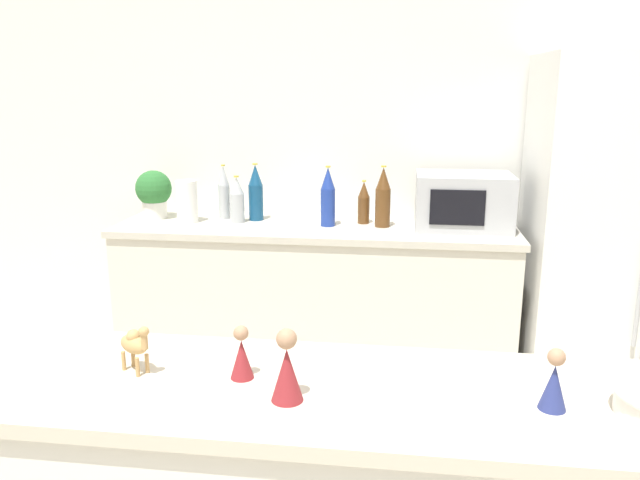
# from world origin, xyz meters

# --- Properties ---
(wall_back) EXTENTS (8.00, 0.06, 2.55)m
(wall_back) POSITION_xyz_m (0.00, 2.73, 1.27)
(wall_back) COLOR white
(wall_back) RESTS_ON ground_plane
(back_counter) EXTENTS (2.10, 0.63, 0.92)m
(back_counter) POSITION_xyz_m (-0.31, 2.40, 0.46)
(back_counter) COLOR silver
(back_counter) RESTS_ON ground_plane
(refrigerator) EXTENTS (0.95, 0.70, 1.78)m
(refrigerator) POSITION_xyz_m (1.25, 2.34, 0.89)
(refrigerator) COLOR white
(refrigerator) RESTS_ON ground_plane
(potted_plant) EXTENTS (0.20, 0.20, 0.26)m
(potted_plant) POSITION_xyz_m (-1.21, 2.44, 1.07)
(potted_plant) COLOR silver
(potted_plant) RESTS_ON back_counter
(paper_towel_roll) EXTENTS (0.11, 0.11, 0.22)m
(paper_towel_roll) POSITION_xyz_m (-1.00, 2.36, 1.03)
(paper_towel_roll) COLOR white
(paper_towel_roll) RESTS_ON back_counter
(microwave) EXTENTS (0.48, 0.37, 0.28)m
(microwave) POSITION_xyz_m (0.45, 2.42, 1.06)
(microwave) COLOR #B2B5BA
(microwave) RESTS_ON back_counter
(back_bottle_0) EXTENTS (0.08, 0.08, 0.31)m
(back_bottle_0) POSITION_xyz_m (-0.65, 2.47, 1.07)
(back_bottle_0) COLOR navy
(back_bottle_0) RESTS_ON back_counter
(back_bottle_1) EXTENTS (0.08, 0.08, 0.32)m
(back_bottle_1) POSITION_xyz_m (0.04, 2.39, 1.07)
(back_bottle_1) COLOR brown
(back_bottle_1) RESTS_ON back_counter
(back_bottle_2) EXTENTS (0.08, 0.08, 0.25)m
(back_bottle_2) POSITION_xyz_m (-0.73, 2.40, 1.04)
(back_bottle_2) COLOR #B2B7BC
(back_bottle_2) RESTS_ON back_counter
(back_bottle_3) EXTENTS (0.08, 0.08, 0.32)m
(back_bottle_3) POSITION_xyz_m (-0.24, 2.37, 1.07)
(back_bottle_3) COLOR navy
(back_bottle_3) RESTS_ON back_counter
(back_bottle_4) EXTENTS (0.06, 0.06, 0.23)m
(back_bottle_4) POSITION_xyz_m (-0.06, 2.46, 1.03)
(back_bottle_4) COLOR brown
(back_bottle_4) RESTS_ON back_counter
(back_bottle_5) EXTENTS (0.06, 0.06, 0.30)m
(back_bottle_5) POSITION_xyz_m (-0.83, 2.48, 1.06)
(back_bottle_5) COLOR #B2B7BC
(back_bottle_5) RESTS_ON back_counter
(camel_figurine) EXTENTS (0.10, 0.08, 0.12)m
(camel_figurine) POSITION_xyz_m (-0.47, 0.50, 1.04)
(camel_figurine) COLOR tan
(camel_figurine) RESTS_ON bar_counter
(wise_man_figurine_blue) EXTENTS (0.06, 0.06, 0.13)m
(wise_man_figurine_blue) POSITION_xyz_m (-0.22, 0.51, 1.03)
(wise_man_figurine_blue) COLOR maroon
(wise_man_figurine_blue) RESTS_ON bar_counter
(wise_man_figurine_crimson) EXTENTS (0.07, 0.07, 0.16)m
(wise_man_figurine_crimson) POSITION_xyz_m (-0.09, 0.42, 1.04)
(wise_man_figurine_crimson) COLOR maroon
(wise_man_figurine_crimson) RESTS_ON bar_counter
(wise_man_figurine_purple) EXTENTS (0.06, 0.06, 0.14)m
(wise_man_figurine_purple) POSITION_xyz_m (0.47, 0.45, 1.03)
(wise_man_figurine_purple) COLOR navy
(wise_man_figurine_purple) RESTS_ON bar_counter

